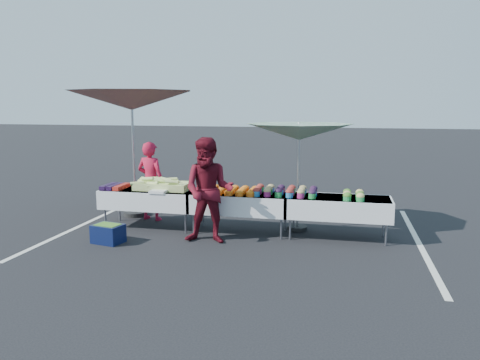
% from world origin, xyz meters
% --- Properties ---
extents(ground, '(80.00, 80.00, 0.00)m').
position_xyz_m(ground, '(0.00, 0.00, 0.00)').
color(ground, black).
extents(stripe_left, '(0.10, 5.00, 0.00)m').
position_xyz_m(stripe_left, '(-3.20, 0.00, 0.00)').
color(stripe_left, silver).
rests_on(stripe_left, ground).
extents(stripe_right, '(0.10, 5.00, 0.00)m').
position_xyz_m(stripe_right, '(3.20, 0.00, 0.00)').
color(stripe_right, silver).
rests_on(stripe_right, ground).
extents(table_left, '(1.86, 0.81, 0.75)m').
position_xyz_m(table_left, '(-1.80, 0.00, 0.58)').
color(table_left, white).
rests_on(table_left, ground).
extents(table_center, '(1.86, 0.81, 0.75)m').
position_xyz_m(table_center, '(0.00, 0.00, 0.58)').
color(table_center, white).
rests_on(table_center, ground).
extents(table_right, '(1.86, 0.81, 0.75)m').
position_xyz_m(table_right, '(1.80, 0.00, 0.58)').
color(table_right, white).
rests_on(table_right, ground).
extents(berry_punnets, '(0.40, 0.54, 0.08)m').
position_xyz_m(berry_punnets, '(-2.51, -0.06, 0.79)').
color(berry_punnets, black).
rests_on(berry_punnets, table_left).
extents(corn_pile, '(1.16, 0.57, 0.26)m').
position_xyz_m(corn_pile, '(-1.56, 0.04, 0.84)').
color(corn_pile, '#B3C565').
rests_on(corn_pile, table_left).
extents(plastic_bags, '(0.30, 0.25, 0.05)m').
position_xyz_m(plastic_bags, '(-1.50, -0.30, 0.78)').
color(plastic_bags, white).
rests_on(plastic_bags, table_left).
extents(carrot_bowls, '(0.95, 0.69, 0.11)m').
position_xyz_m(carrot_bowls, '(-0.15, -0.01, 0.80)').
color(carrot_bowls, '#C95F16').
rests_on(carrot_bowls, table_center).
extents(potato_cups, '(1.14, 0.58, 0.16)m').
position_xyz_m(potato_cups, '(0.85, 0.00, 0.83)').
color(potato_cups, '#2676B5').
rests_on(potato_cups, table_right).
extents(bean_baskets, '(0.36, 0.50, 0.15)m').
position_xyz_m(bean_baskets, '(2.06, -0.10, 0.82)').
color(bean_baskets, '#238C3E').
rests_on(bean_baskets, table_right).
extents(vendor, '(0.66, 0.49, 1.64)m').
position_xyz_m(vendor, '(-2.02, 0.55, 0.82)').
color(vendor, red).
rests_on(vendor, ground).
extents(customer, '(0.93, 0.74, 1.84)m').
position_xyz_m(customer, '(-0.38, -0.75, 0.92)').
color(customer, '#5D0D1A').
rests_on(customer, ground).
extents(umbrella_left, '(2.84, 2.84, 2.70)m').
position_xyz_m(umbrella_left, '(-2.50, 0.80, 2.45)').
color(umbrella_left, black).
rests_on(umbrella_left, ground).
extents(umbrella_right, '(2.19, 2.19, 2.06)m').
position_xyz_m(umbrella_right, '(1.04, 0.42, 1.86)').
color(umbrella_right, black).
rests_on(umbrella_right, ground).
extents(storage_bin, '(0.57, 0.46, 0.33)m').
position_xyz_m(storage_bin, '(-2.10, -1.16, 0.17)').
color(storage_bin, '#0B153B').
rests_on(storage_bin, ground).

